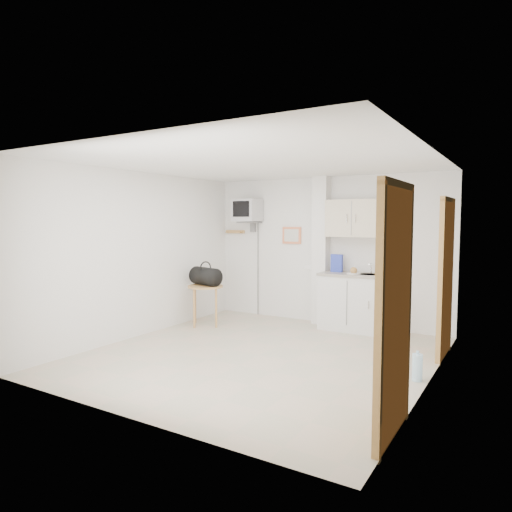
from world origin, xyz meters
The scene contains 7 objects.
ground centered at (0.00, 0.00, 0.00)m, with size 4.50×4.50×0.00m, color #B4AA90.
room_envelope centered at (0.24, 0.09, 1.54)m, with size 4.24×4.54×2.55m.
kitchenette centered at (0.57, 2.00, 0.80)m, with size 1.03×0.58×2.10m.
crt_television centered at (-1.45, 2.02, 1.94)m, with size 0.44×0.45×2.15m.
round_table centered at (-1.65, 1.01, 0.58)m, with size 0.59×0.59×0.68m.
duffel_bag centered at (-1.67, 1.04, 0.83)m, with size 0.61×0.44×0.41m.
water_bottle centered at (1.98, 0.07, 0.15)m, with size 0.11×0.11×0.34m.
Camera 1 is at (2.98, -5.05, 1.77)m, focal length 32.00 mm.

